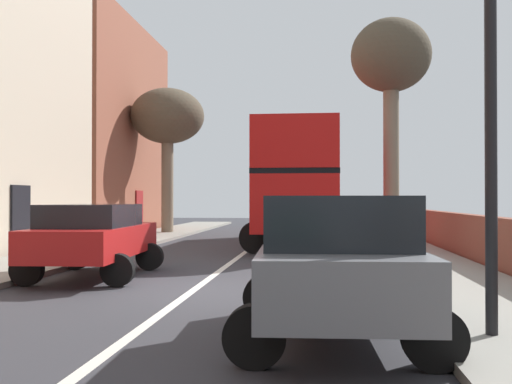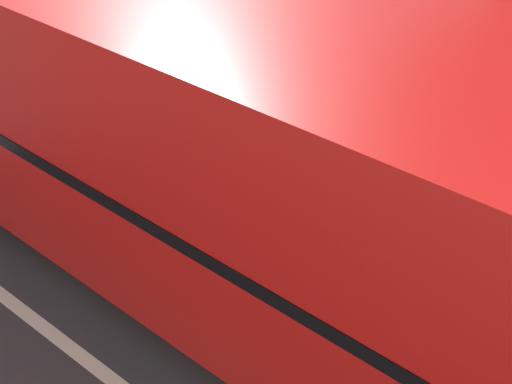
% 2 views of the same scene
% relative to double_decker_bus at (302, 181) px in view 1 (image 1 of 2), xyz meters
% --- Properties ---
extents(ground_plane, '(84.00, 84.00, 0.00)m').
position_rel_double_decker_bus_xyz_m(ground_plane, '(-1.70, -11.24, -2.36)').
color(ground_plane, '#333338').
extents(road_centre_line, '(0.16, 54.00, 0.01)m').
position_rel_double_decker_bus_xyz_m(road_centre_line, '(-1.70, -11.24, -2.35)').
color(road_centre_line, silver).
rests_on(road_centre_line, ground).
extents(sidewalk_right, '(2.60, 60.00, 0.12)m').
position_rel_double_decker_bus_xyz_m(sidewalk_right, '(3.20, -11.24, -2.30)').
color(sidewalk_right, gray).
rests_on(sidewalk_right, ground).
extents(double_decker_bus, '(3.63, 11.30, 4.06)m').
position_rel_double_decker_bus_xyz_m(double_decker_bus, '(0.00, 0.00, 0.00)').
color(double_decker_bus, '#B61210').
rests_on(double_decker_bus, ground).
extents(parked_car_grey_right_0, '(2.51, 4.03, 1.73)m').
position_rel_double_decker_bus_xyz_m(parked_car_grey_right_0, '(0.80, -15.16, -1.39)').
color(parked_car_grey_right_0, slate).
rests_on(parked_car_grey_right_0, ground).
extents(parked_car_red_left_3, '(2.57, 4.47, 1.58)m').
position_rel_double_decker_bus_xyz_m(parked_car_red_left_3, '(-4.20, -9.80, -1.44)').
color(parked_car_red_left_3, '#AD1919').
rests_on(parked_car_red_left_3, ground).
extents(street_tree_right_1, '(2.57, 2.57, 7.41)m').
position_rel_double_decker_bus_xyz_m(street_tree_right_1, '(2.95, -2.50, 3.70)').
color(street_tree_right_1, '#7A6B56').
rests_on(street_tree_right_1, sidewalk_right).
extents(street_tree_left_4, '(3.49, 3.49, 6.84)m').
position_rel_double_decker_bus_xyz_m(street_tree_left_4, '(-6.53, 5.86, 3.14)').
color(street_tree_left_4, '#7A6B56').
rests_on(street_tree_left_4, sidewalk_left).
extents(lamppost_right, '(0.32, 0.32, 6.31)m').
position_rel_double_decker_bus_xyz_m(lamppost_right, '(2.60, -15.13, 1.45)').
color(lamppost_right, black).
rests_on(lamppost_right, sidewalk_right).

